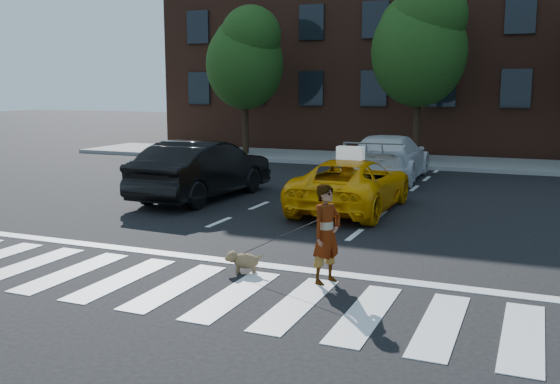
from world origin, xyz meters
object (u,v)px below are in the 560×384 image
(tree_mid, at_px, (420,40))
(white_suv, at_px, (389,157))
(black_sedan, at_px, (203,170))
(woman, at_px, (327,234))
(taxi, at_px, (352,184))
(tree_left, at_px, (245,55))
(dog, at_px, (243,260))

(tree_mid, height_order, white_suv, tree_mid)
(black_sedan, bearing_deg, tree_mid, -108.43)
(black_sedan, height_order, white_suv, black_sedan)
(woman, bearing_deg, black_sedan, 67.14)
(taxi, bearing_deg, white_suv, -86.16)
(tree_mid, xyz_separation_m, white_suv, (-0.06, -4.56, -4.09))
(taxi, relative_size, white_suv, 0.89)
(tree_left, xyz_separation_m, white_suv, (7.44, -4.56, -3.68))
(tree_mid, xyz_separation_m, taxi, (0.24, -10.00, -4.20))
(tree_mid, distance_m, dog, 16.57)
(tree_mid, relative_size, black_sedan, 1.45)
(white_suv, bearing_deg, dog, 88.76)
(dog, bearing_deg, white_suv, 72.61)
(tree_mid, bearing_deg, black_sedan, -111.87)
(white_suv, relative_size, woman, 3.32)
(tree_left, xyz_separation_m, tree_mid, (7.50, -0.00, 0.41))
(taxi, height_order, dog, taxi)
(taxi, bearing_deg, tree_left, -51.57)
(tree_left, distance_m, taxi, 13.20)
(tree_left, bearing_deg, woman, -60.38)
(woman, relative_size, dog, 2.50)
(white_suv, distance_m, dog, 11.37)
(white_suv, relative_size, dog, 8.31)
(taxi, xyz_separation_m, dog, (-0.16, -5.92, -0.43))
(black_sedan, distance_m, woman, 8.10)
(woman, bearing_deg, tree_mid, 29.42)
(tree_left, distance_m, woman, 18.65)
(taxi, relative_size, woman, 2.97)
(tree_left, bearing_deg, white_suv, -31.49)
(taxi, relative_size, black_sedan, 0.95)
(black_sedan, bearing_deg, dog, 128.16)
(black_sedan, bearing_deg, tree_left, -67.32)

